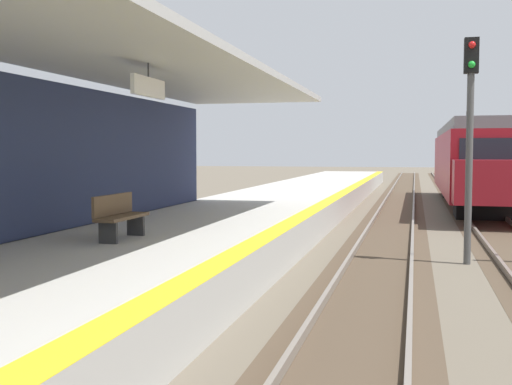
{
  "coord_description": "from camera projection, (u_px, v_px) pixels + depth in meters",
  "views": [
    {
      "loc": [
        2.66,
        0.73,
        2.62
      ],
      "look_at": [
        0.72,
        8.46,
        2.1
      ],
      "focal_mm": 44.46,
      "sensor_mm": 36.0,
      "label": 1
    }
  ],
  "objects": [
    {
      "name": "rail_signal_post",
      "position": [
        470.0,
        126.0,
        14.52
      ],
      "size": [
        0.32,
        0.34,
        5.2
      ],
      "color": "#4C4C4C",
      "rests_on": "ground"
    },
    {
      "name": "station_platform",
      "position": [
        206.0,
        236.0,
        16.18
      ],
      "size": [
        5.0,
        80.0,
        0.91
      ],
      "color": "#B7B5AD",
      "rests_on": "ground"
    },
    {
      "name": "approaching_train",
      "position": [
        472.0,
        161.0,
        30.17
      ],
      "size": [
        2.93,
        19.6,
        4.76
      ],
      "color": "maroon",
      "rests_on": "ground"
    },
    {
      "name": "track_pair_middle",
      "position": [
        509.0,
        241.0,
        18.18
      ],
      "size": [
        2.34,
        120.0,
        0.16
      ],
      "color": "#4C3D2D",
      "rests_on": "ground"
    },
    {
      "name": "track_pair_nearest_platform",
      "position": [
        388.0,
        237.0,
        19.0
      ],
      "size": [
        2.34,
        120.0,
        0.16
      ],
      "color": "#4C3D2D",
      "rests_on": "ground"
    },
    {
      "name": "platform_bench",
      "position": [
        119.0,
        215.0,
        12.37
      ],
      "size": [
        0.45,
        1.6,
        0.88
      ],
      "color": "brown",
      "rests_on": "station_platform"
    }
  ]
}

